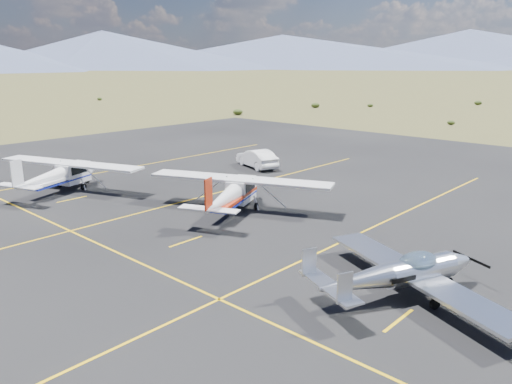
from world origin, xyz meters
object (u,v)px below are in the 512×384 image
aircraft_cessna (233,192)px  sedan (257,158)px  aircraft_plain (59,174)px  aircraft_low_wing (402,273)px

aircraft_cessna → sedan: (10.03, 7.39, -0.48)m
aircraft_plain → sedan: 15.03m
aircraft_low_wing → sedan: 23.32m
aircraft_cessna → sedan: bearing=12.7°
aircraft_low_wing → aircraft_cessna: (3.18, 11.84, 0.26)m
aircraft_low_wing → aircraft_plain: 23.46m
aircraft_low_wing → sedan: aircraft_low_wing is taller
aircraft_low_wing → sedan: bearing=79.0°
aircraft_cessna → aircraft_plain: size_ratio=0.99×
aircraft_plain → aircraft_low_wing: bearing=-107.4°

